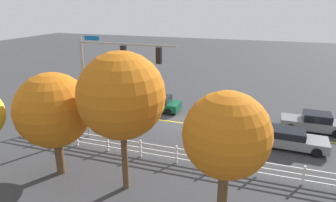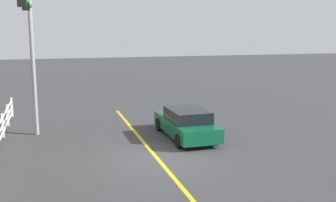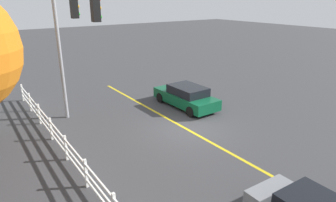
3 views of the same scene
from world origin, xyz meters
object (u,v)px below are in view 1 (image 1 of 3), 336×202
at_px(car_2, 155,103).
at_px(tree_2, 121,96).
at_px(car_0, 314,122).
at_px(tree_1, 227,136).
at_px(tree_4, 53,110).
at_px(car_1, 289,139).

relative_size(car_2, tree_2, 0.64).
relative_size(car_0, tree_1, 0.73).
bearing_deg(tree_1, tree_2, -19.63).
xyz_separation_m(car_0, tree_4, (14.41, 11.13, 3.13)).
xyz_separation_m(car_2, tree_2, (-2.83, 11.55, 4.41)).
bearing_deg(tree_2, tree_1, 160.37).
height_order(car_0, car_1, car_0).
bearing_deg(tree_4, tree_1, 168.13).
bearing_deg(car_2, tree_1, 120.66).
relative_size(tree_1, tree_4, 1.08).
xyz_separation_m(tree_1, tree_2, (5.26, -1.88, 0.45)).
relative_size(car_1, tree_2, 0.66).
xyz_separation_m(car_0, car_1, (1.89, 3.55, -0.04)).
relative_size(tree_1, tree_2, 0.88).
bearing_deg(car_2, tree_2, 103.35).
bearing_deg(tree_1, tree_4, -11.87).
distance_m(tree_2, tree_4, 4.40).
distance_m(car_0, car_1, 4.02).
height_order(car_0, tree_2, tree_2).
bearing_deg(car_0, car_2, 0.00).
relative_size(car_0, car_1, 0.96).
height_order(car_0, tree_1, tree_1).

